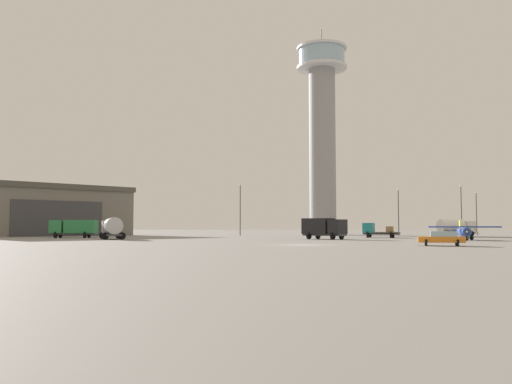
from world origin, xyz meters
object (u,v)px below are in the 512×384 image
object	(u,v)px
car_orange	(442,238)
light_post_centre	(476,209)
light_post_west	(461,206)
truck_box_green	(74,227)
truck_flatbed_teal	(376,230)
control_tower	(322,123)
truck_fuel_tanker_silver	(113,227)
light_post_north	(398,208)
truck_box_black	(324,227)
truck_fuel_tanker_white	(456,227)
airplane_blue	(464,231)
light_post_east	(240,205)

from	to	relation	value
car_orange	light_post_centre	size ratio (longest dim) A/B	0.51
light_post_west	truck_box_green	bearing A→B (deg)	-162.79
truck_box_green	car_orange	distance (m)	56.28
truck_flatbed_teal	control_tower	bearing A→B (deg)	-56.29
truck_fuel_tanker_silver	light_post_north	size ratio (longest dim) A/B	0.69
truck_fuel_tanker_silver	car_orange	distance (m)	44.54
truck_box_green	light_post_west	bearing A→B (deg)	-163.09
truck_box_black	truck_fuel_tanker_white	xyz separation A→B (m)	(25.74, 19.76, 0.02)
control_tower	truck_box_black	bearing A→B (deg)	-96.52
truck_flatbed_teal	light_post_west	world-z (taller)	light_post_west
truck_fuel_tanker_silver	truck_box_green	bearing A→B (deg)	23.26
truck_box_black	truck_flatbed_teal	xyz separation A→B (m)	(9.56, 10.17, -0.52)
truck_fuel_tanker_white	airplane_blue	bearing A→B (deg)	-127.07
truck_fuel_tanker_silver	truck_fuel_tanker_white	distance (m)	58.98
truck_box_black	light_post_north	bearing A→B (deg)	98.27
truck_box_black	truck_flatbed_teal	bearing A→B (deg)	87.06
light_post_west	airplane_blue	bearing A→B (deg)	-110.35
control_tower	truck_box_green	world-z (taller)	control_tower
control_tower	truck_fuel_tanker_white	world-z (taller)	control_tower
airplane_blue	truck_fuel_tanker_white	bearing A→B (deg)	174.38
control_tower	truck_box_black	size ratio (longest dim) A/B	7.08
airplane_blue	truck_fuel_tanker_silver	size ratio (longest dim) A/B	1.44
truck_fuel_tanker_silver	light_post_west	distance (m)	66.92
truck_box_black	car_orange	world-z (taller)	truck_box_black
truck_fuel_tanker_white	truck_box_green	size ratio (longest dim) A/B	1.01
airplane_blue	truck_box_black	bearing A→B (deg)	-91.40
truck_box_black	light_post_west	distance (m)	42.08
airplane_blue	truck_fuel_tanker_white	size ratio (longest dim) A/B	1.28
control_tower	light_post_east	distance (m)	26.11
truck_box_green	light_post_centre	xyz separation A→B (m)	(72.88, 25.36, 3.63)
truck_box_green	light_post_west	size ratio (longest dim) A/B	0.71
truck_fuel_tanker_white	light_post_centre	xyz separation A→B (m)	(9.17, 13.39, 3.55)
control_tower	car_orange	world-z (taller)	control_tower
control_tower	car_orange	xyz separation A→B (m)	(4.03, -61.69, -23.06)
truck_box_black	light_post_west	world-z (taller)	light_post_west
light_post_east	light_post_centre	size ratio (longest dim) A/B	1.15
truck_fuel_tanker_white	truck_flatbed_teal	size ratio (longest dim) A/B	1.17
control_tower	truck_box_green	xyz separation A→B (m)	(-42.26, -29.68, -22.17)
control_tower	airplane_blue	xyz separation A→B (m)	(13.63, -41.86, -22.55)
truck_fuel_tanker_silver	light_post_centre	size ratio (longest dim) A/B	0.71
truck_box_green	light_post_centre	bearing A→B (deg)	-161.11
control_tower	light_post_east	size ratio (longest dim) A/B	4.35
light_post_east	light_post_north	size ratio (longest dim) A/B	1.12
car_orange	truck_fuel_tanker_white	bearing A→B (deg)	-96.47
truck_fuel_tanker_white	light_post_centre	size ratio (longest dim) A/B	0.80
light_post_west	light_post_centre	world-z (taller)	light_post_west
light_post_north	control_tower	bearing A→B (deg)	147.39
control_tower	truck_fuel_tanker_silver	xyz separation A→B (m)	(-33.83, -38.25, -22.11)
light_post_east	light_post_centre	world-z (taller)	light_post_east
truck_fuel_tanker_silver	truck_box_green	size ratio (longest dim) A/B	0.90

